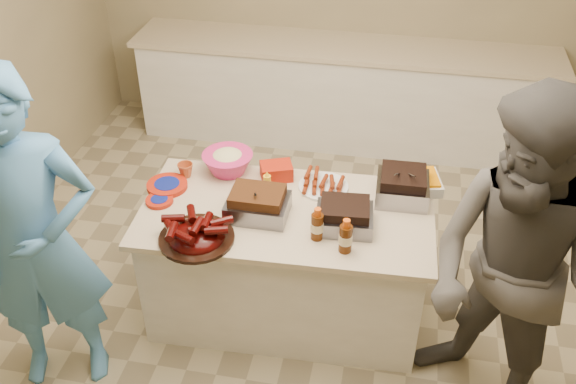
% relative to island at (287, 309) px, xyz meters
% --- Properties ---
extents(room, '(4.50, 5.00, 2.70)m').
position_rel_island_xyz_m(room, '(0.06, 0.01, 0.00)').
color(room, tan).
rests_on(room, ground).
extents(back_counter, '(3.60, 0.64, 0.90)m').
position_rel_island_xyz_m(back_counter, '(0.06, 2.21, 0.45)').
color(back_counter, silver).
rests_on(back_counter, ground).
extents(island, '(1.71, 0.95, 0.79)m').
position_rel_island_xyz_m(island, '(0.00, 0.00, 0.00)').
color(island, silver).
rests_on(island, ground).
extents(rib_platter, '(0.48, 0.48, 0.16)m').
position_rel_island_xyz_m(rib_platter, '(-0.43, -0.34, 0.79)').
color(rib_platter, '#430504').
rests_on(rib_platter, island).
extents(pulled_pork_tray, '(0.34, 0.26, 0.10)m').
position_rel_island_xyz_m(pulled_pork_tray, '(-0.15, -0.06, 0.79)').
color(pulled_pork_tray, '#47230F').
rests_on(pulled_pork_tray, island).
extents(brisket_tray, '(0.33, 0.28, 0.09)m').
position_rel_island_xyz_m(brisket_tray, '(0.34, -0.07, 0.79)').
color(brisket_tray, black).
rests_on(brisket_tray, island).
extents(roasting_pan, '(0.31, 0.31, 0.12)m').
position_rel_island_xyz_m(roasting_pan, '(0.64, 0.26, 0.79)').
color(roasting_pan, gray).
rests_on(roasting_pan, island).
extents(coleslaw_bowl, '(0.33, 0.33, 0.22)m').
position_rel_island_xyz_m(coleslaw_bowl, '(-0.43, 0.33, 0.79)').
color(coleslaw_bowl, '#C32564').
rests_on(coleslaw_bowl, island).
extents(sausage_plate, '(0.31, 0.31, 0.05)m').
position_rel_island_xyz_m(sausage_plate, '(0.17, 0.27, 0.79)').
color(sausage_plate, silver).
rests_on(sausage_plate, island).
extents(mac_cheese_dish, '(0.38, 0.31, 0.09)m').
position_rel_island_xyz_m(mac_cheese_dish, '(0.69, 0.38, 0.79)').
color(mac_cheese_dish, '#F89201').
rests_on(mac_cheese_dish, island).
extents(bbq_bottle_a, '(0.07, 0.07, 0.20)m').
position_rel_island_xyz_m(bbq_bottle_a, '(0.21, -0.20, 0.79)').
color(bbq_bottle_a, '#421C05').
rests_on(bbq_bottle_a, island).
extents(bbq_bottle_b, '(0.07, 0.07, 0.20)m').
position_rel_island_xyz_m(bbq_bottle_b, '(0.37, -0.28, 0.79)').
color(bbq_bottle_b, '#421C05').
rests_on(bbq_bottle_b, island).
extents(mustard_bottle, '(0.05, 0.05, 0.13)m').
position_rel_island_xyz_m(mustard_bottle, '(-0.15, 0.19, 0.79)').
color(mustard_bottle, yellow).
rests_on(mustard_bottle, island).
extents(sauce_bowl, '(0.15, 0.05, 0.15)m').
position_rel_island_xyz_m(sauce_bowl, '(-0.10, 0.11, 0.79)').
color(sauce_bowl, silver).
rests_on(sauce_bowl, island).
extents(plate_stack_large, '(0.25, 0.25, 0.03)m').
position_rel_island_xyz_m(plate_stack_large, '(-0.75, 0.09, 0.79)').
color(plate_stack_large, '#9E1B0A').
rests_on(plate_stack_large, island).
extents(plate_stack_small, '(0.17, 0.17, 0.02)m').
position_rel_island_xyz_m(plate_stack_small, '(-0.74, -0.06, 0.79)').
color(plate_stack_small, '#9E1B0A').
rests_on(plate_stack_small, island).
extents(plastic_cup, '(0.10, 0.09, 0.10)m').
position_rel_island_xyz_m(plastic_cup, '(-0.68, 0.23, 0.79)').
color(plastic_cup, '#AA4A22').
rests_on(plastic_cup, island).
extents(basket_stack, '(0.23, 0.20, 0.09)m').
position_rel_island_xyz_m(basket_stack, '(-0.13, 0.32, 0.79)').
color(basket_stack, '#9E1B0A').
rests_on(basket_stack, island).
extents(guest_blue, '(1.26, 2.01, 0.45)m').
position_rel_island_xyz_m(guest_blue, '(-1.14, -0.69, 0.00)').
color(guest_blue, '#4B8DCA').
rests_on(guest_blue, ground).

